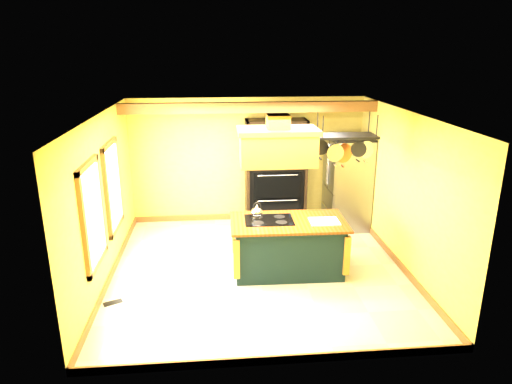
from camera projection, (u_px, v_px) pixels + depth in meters
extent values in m
plane|color=beige|center=(258.00, 270.00, 7.94)|extent=(5.00, 5.00, 0.00)
plane|color=white|center=(259.00, 114.00, 7.12)|extent=(5.00, 5.00, 0.00)
cube|color=#E8CD54|center=(247.00, 160.00, 9.90)|extent=(5.00, 0.02, 2.70)
cube|color=#E8CD54|center=(280.00, 265.00, 5.16)|extent=(5.00, 0.02, 2.70)
cube|color=#E8CD54|center=(103.00, 201.00, 7.31)|extent=(0.02, 5.00, 2.70)
cube|color=#E8CD54|center=(405.00, 192.00, 7.75)|extent=(0.02, 5.00, 2.70)
cube|color=#945C2D|center=(250.00, 107.00, 8.76)|extent=(5.00, 0.15, 0.20)
cube|color=#945C2D|center=(93.00, 215.00, 6.54)|extent=(0.06, 1.06, 1.56)
cube|color=white|center=(94.00, 215.00, 6.54)|extent=(0.02, 0.85, 1.34)
cube|color=#945C2D|center=(113.00, 187.00, 7.87)|extent=(0.06, 1.06, 1.56)
cube|color=white|center=(114.00, 187.00, 7.87)|extent=(0.02, 0.85, 1.34)
cube|color=black|center=(288.00, 247.00, 7.78)|extent=(1.80, 1.00, 0.88)
cube|color=brown|center=(288.00, 222.00, 7.64)|extent=(1.96, 1.11, 0.04)
cube|color=black|center=(269.00, 220.00, 7.66)|extent=(0.82, 0.58, 0.01)
ellipsoid|color=silver|center=(257.00, 212.00, 7.74)|extent=(0.20, 0.20, 0.16)
cube|color=white|center=(324.00, 221.00, 7.59)|extent=(0.49, 0.39, 0.02)
cube|color=#BA872E|center=(278.00, 149.00, 7.24)|extent=(1.20, 0.64, 0.51)
cube|color=#945C2D|center=(278.00, 131.00, 7.15)|extent=(1.27, 0.72, 0.08)
cube|color=#BA872E|center=(278.00, 124.00, 7.12)|extent=(0.35, 0.35, 0.29)
cube|color=black|center=(346.00, 136.00, 7.28)|extent=(0.95, 0.48, 0.04)
cylinder|color=black|center=(323.00, 127.00, 7.01)|extent=(0.02, 0.02, 0.36)
cylinder|color=black|center=(369.00, 123.00, 7.44)|extent=(0.02, 0.02, 0.36)
cylinder|color=black|center=(321.00, 147.00, 7.40)|extent=(0.25, 0.04, 0.25)
cylinder|color=silver|center=(335.00, 153.00, 7.25)|extent=(0.29, 0.04, 0.29)
cylinder|color=#BD592F|center=(343.00, 153.00, 7.46)|extent=(0.32, 0.04, 0.32)
cylinder|color=black|center=(359.00, 149.00, 7.27)|extent=(0.25, 0.04, 0.25)
cylinder|color=silver|center=(366.00, 150.00, 7.48)|extent=(0.29, 0.04, 0.29)
cube|color=gray|center=(348.00, 183.00, 9.63)|extent=(0.80, 0.98, 1.92)
cube|color=gray|center=(332.00, 167.00, 9.23)|extent=(0.03, 0.47, 1.03)
cube|color=gray|center=(327.00, 161.00, 9.70)|extent=(0.03, 0.47, 1.03)
cube|color=gray|center=(327.00, 207.00, 9.75)|extent=(0.03, 0.94, 0.80)
cube|color=black|center=(345.00, 224.00, 9.91)|extent=(0.76, 0.93, 0.06)
cube|color=black|center=(274.00, 170.00, 9.97)|extent=(1.28, 0.06, 2.27)
cube|color=black|center=(247.00, 173.00, 9.69)|extent=(0.06, 0.54, 2.27)
cube|color=black|center=(304.00, 172.00, 9.79)|extent=(0.06, 0.54, 2.27)
cube|color=black|center=(276.00, 166.00, 9.70)|extent=(1.28, 0.54, 0.05)
cube|color=black|center=(275.00, 193.00, 9.91)|extent=(1.16, 0.44, 1.22)
cube|color=black|center=(278.00, 185.00, 9.52)|extent=(1.00, 0.04, 0.54)
cube|color=black|center=(277.00, 210.00, 9.69)|extent=(1.00, 0.04, 0.49)
cube|color=black|center=(276.00, 155.00, 9.62)|extent=(1.16, 0.48, 0.02)
cube|color=black|center=(276.00, 142.00, 9.54)|extent=(1.16, 0.48, 0.02)
cube|color=black|center=(276.00, 130.00, 9.46)|extent=(1.16, 0.48, 0.03)
cylinder|color=white|center=(261.00, 153.00, 9.53)|extent=(0.22, 0.22, 0.07)
cylinder|color=#3E6EAE|center=(293.00, 138.00, 9.49)|extent=(0.10, 0.10, 0.17)
cube|color=black|center=(113.00, 303.00, 6.91)|extent=(0.30, 0.23, 0.01)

